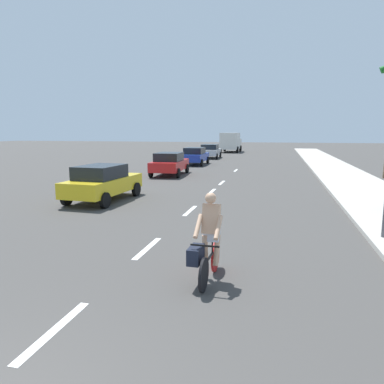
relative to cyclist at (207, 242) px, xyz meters
The scene contains 14 objects.
ground_plane 15.36m from the cyclist, 97.16° to the left, with size 160.00×160.00×0.00m, color #423F3D.
sidewalk_strip 18.12m from the cyclist, 71.99° to the left, with size 3.60×80.00×0.14m, color #B2ADA3.
lane_stripe_1 3.15m from the cyclist, 129.06° to the right, with size 0.16×1.80×0.01m, color white.
lane_stripe_2 2.67m from the cyclist, 138.80° to the left, with size 0.16×1.80×0.01m, color white.
lane_stripe_3 6.62m from the cyclist, 106.92° to the left, with size 0.16×1.80×0.01m, color white.
lane_stripe_4 11.02m from the cyclist, 100.02° to the left, with size 0.16×1.80×0.01m, color white.
lane_stripe_5 14.24m from the cyclist, 97.73° to the left, with size 0.16×1.80×0.01m, color white.
lane_stripe_6 21.22m from the cyclist, 95.17° to the left, with size 0.16×1.80×0.01m, color white.
cyclist is the anchor object (origin of this frame).
parked_car_yellow 9.56m from the cyclist, 129.65° to the left, with size 2.13×4.29×1.57m.
parked_car_red 18.03m from the cyclist, 109.51° to the left, with size 2.24×4.52×1.57m.
parked_car_blue 25.74m from the cyclist, 103.69° to the left, with size 2.02×4.30×1.57m.
parked_car_silver 33.91m from the cyclist, 100.66° to the left, with size 2.25×4.66×1.57m.
delivery_truck 46.47m from the cyclist, 96.97° to the left, with size 2.72×6.26×2.80m.
Camera 1 is at (3.24, -2.00, 3.00)m, focal length 33.66 mm.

